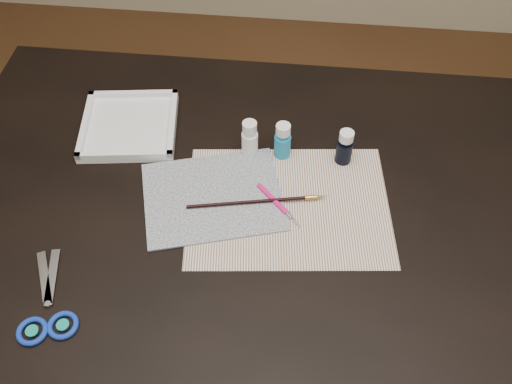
# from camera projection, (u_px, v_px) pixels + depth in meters

# --- Properties ---
(ground) EXTENTS (3.50, 3.50, 0.02)m
(ground) POSITION_uv_depth(u_px,v_px,m) (256.00, 364.00, 1.69)
(ground) COLOR #422614
(ground) RESTS_ON ground
(table) EXTENTS (1.30, 0.90, 0.75)m
(table) POSITION_uv_depth(u_px,v_px,m) (256.00, 302.00, 1.39)
(table) COLOR black
(table) RESTS_ON ground
(paper) EXTENTS (0.42, 0.34, 0.00)m
(paper) POSITION_uv_depth(u_px,v_px,m) (288.00, 205.00, 1.11)
(paper) COLOR white
(paper) RESTS_ON table
(canvas) EXTENTS (0.32, 0.28, 0.00)m
(canvas) POSITION_uv_depth(u_px,v_px,m) (213.00, 196.00, 1.12)
(canvas) COLOR black
(canvas) RESTS_ON paper
(paint_bottle_white) EXTENTS (0.04, 0.04, 0.08)m
(paint_bottle_white) POSITION_uv_depth(u_px,v_px,m) (250.00, 138.00, 1.17)
(paint_bottle_white) COLOR white
(paint_bottle_white) RESTS_ON table
(paint_bottle_cyan) EXTENTS (0.04, 0.04, 0.08)m
(paint_bottle_cyan) POSITION_uv_depth(u_px,v_px,m) (283.00, 141.00, 1.16)
(paint_bottle_cyan) COLOR #1A85B4
(paint_bottle_cyan) RESTS_ON table
(paint_bottle_navy) EXTENTS (0.04, 0.04, 0.08)m
(paint_bottle_navy) POSITION_uv_depth(u_px,v_px,m) (345.00, 147.00, 1.15)
(paint_bottle_navy) COLOR black
(paint_bottle_navy) RESTS_ON table
(paintbrush) EXTENTS (0.27, 0.06, 0.01)m
(paintbrush) POSITION_uv_depth(u_px,v_px,m) (258.00, 201.00, 1.10)
(paintbrush) COLOR black
(paintbrush) RESTS_ON canvas
(craft_knife) EXTENTS (0.10, 0.10, 0.01)m
(craft_knife) POSITION_uv_depth(u_px,v_px,m) (280.00, 206.00, 1.10)
(craft_knife) COLOR #EC1371
(craft_knife) RESTS_ON paper
(scissors) EXTENTS (0.18, 0.23, 0.01)m
(scissors) POSITION_uv_depth(u_px,v_px,m) (43.00, 296.00, 0.98)
(scissors) COLOR silver
(scissors) RESTS_ON table
(palette_tray) EXTENTS (0.23, 0.23, 0.02)m
(palette_tray) POSITION_uv_depth(u_px,v_px,m) (129.00, 125.00, 1.23)
(palette_tray) COLOR white
(palette_tray) RESTS_ON table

